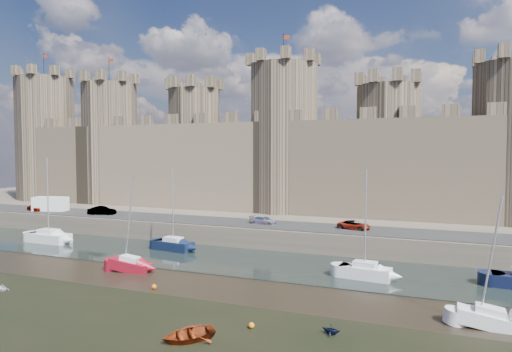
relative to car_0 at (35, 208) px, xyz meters
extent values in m
plane|color=black|center=(34.15, -32.64, -3.05)|extent=(160.00, 160.00, 0.00)
cube|color=black|center=(34.15, -8.64, -3.01)|extent=(160.00, 12.00, 0.08)
cube|color=#4C443A|center=(34.15, 27.36, -1.80)|extent=(160.00, 60.00, 2.50)
cube|color=black|center=(34.15, 1.36, -0.50)|extent=(160.00, 7.00, 0.10)
cube|color=#42382B|center=(34.15, 15.36, 6.45)|extent=(100.00, 9.00, 14.00)
cylinder|color=#42382B|center=(-13.85, 15.36, 11.45)|extent=(11.00, 11.00, 24.00)
cylinder|color=black|center=(-13.85, 15.36, 25.95)|extent=(0.10, 0.10, 5.00)
cube|color=#A03415|center=(-13.35, 15.36, 27.75)|extent=(1.00, 0.03, 0.60)
cylinder|color=#42382B|center=(2.15, 15.36, 10.45)|extent=(10.00, 10.00, 22.00)
cylinder|color=black|center=(2.15, 15.36, 23.95)|extent=(0.10, 0.10, 5.00)
cube|color=#A03415|center=(2.65, 15.36, 25.75)|extent=(1.00, 0.03, 0.60)
cylinder|color=#42382B|center=(20.15, 15.36, 9.45)|extent=(9.00, 9.00, 20.00)
cylinder|color=#42382B|center=(36.15, 15.36, 10.95)|extent=(11.00, 11.00, 23.00)
cylinder|color=black|center=(36.15, 15.36, 24.95)|extent=(0.10, 0.10, 5.00)
cube|color=#A03415|center=(36.65, 15.36, 26.75)|extent=(1.00, 0.03, 0.60)
cylinder|color=#42382B|center=(52.15, 15.36, 8.95)|extent=(9.00, 9.00, 19.00)
cylinder|color=#42382B|center=(68.15, 15.36, 9.95)|extent=(10.00, 10.00, 21.00)
imported|color=gray|center=(0.00, 0.00, 0.00)|extent=(3.43, 2.05, 1.09)
imported|color=gray|center=(12.79, 0.48, 0.12)|extent=(4.27, 2.51, 1.33)
imported|color=gray|center=(38.25, 1.38, -0.02)|extent=(3.81, 1.89, 1.06)
imported|color=gray|center=(49.83, 1.62, 0.00)|extent=(4.28, 2.72, 1.10)
cube|color=white|center=(2.28, 0.86, 0.60)|extent=(5.60, 3.27, 2.29)
cube|color=silver|center=(12.10, -8.87, -2.37)|extent=(5.93, 2.39, 1.20)
cube|color=silver|center=(12.10, -8.87, -1.49)|extent=(2.65, 1.65, 0.55)
cylinder|color=silver|center=(12.10, -8.87, 3.15)|extent=(0.14, 0.14, 9.82)
cube|color=black|center=(29.72, -6.80, -2.42)|extent=(5.19, 2.56, 1.09)
cube|color=silver|center=(29.72, -6.80, -1.63)|extent=(2.37, 1.63, 0.49)
cylinder|color=silver|center=(29.72, -6.80, 2.57)|extent=(0.14, 0.14, 8.90)
cube|color=silver|center=(53.00, -10.68, -2.41)|extent=(4.89, 2.30, 1.11)
cube|color=silver|center=(53.00, -10.68, -1.60)|extent=(2.22, 1.49, 0.51)
cylinder|color=silver|center=(53.00, -10.68, 2.69)|extent=(0.14, 0.14, 9.10)
cube|color=maroon|center=(30.85, -16.51, -2.52)|extent=(4.24, 2.00, 1.04)
cube|color=silver|center=(30.85, -16.51, -1.76)|extent=(1.93, 1.29, 0.47)
cylinder|color=silver|center=(30.85, -16.51, 2.27)|extent=(0.14, 0.14, 8.55)
cube|color=silver|center=(62.64, -19.46, -2.55)|extent=(4.21, 1.66, 0.99)
cube|color=silver|center=(62.64, -19.46, -1.84)|extent=(1.87, 1.16, 0.45)
cylinder|color=silver|center=(62.64, -19.46, 1.97)|extent=(0.14, 0.14, 8.07)
imported|color=white|center=(24.97, -26.06, -2.73)|extent=(1.44, 1.33, 0.64)
imported|color=maroon|center=(44.85, -28.98, -2.70)|extent=(4.07, 4.11, 0.70)
imported|color=black|center=(52.96, -24.61, -2.73)|extent=(1.32, 1.17, 0.63)
sphere|color=orange|center=(36.53, -20.64, -2.83)|extent=(0.44, 0.44, 0.44)
sphere|color=orange|center=(47.75, -25.61, -2.84)|extent=(0.42, 0.42, 0.42)
camera|label=1|loc=(59.31, -53.40, 8.82)|focal=32.00mm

